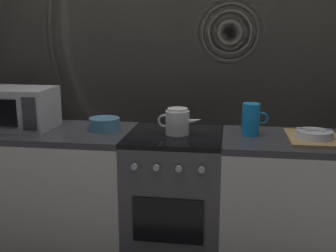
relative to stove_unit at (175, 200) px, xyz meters
name	(u,v)px	position (x,y,z in m)	size (l,w,h in m)	color
back_wall	(181,81)	(0.00, 0.32, 0.75)	(3.60, 0.05, 2.40)	#A39989
counter_left	(45,192)	(-0.90, 0.00, 0.00)	(1.20, 0.60, 0.90)	silver
stove_unit	(175,200)	(0.00, 0.00, 0.00)	(0.60, 0.63, 0.90)	#4C4C51
counter_right	(317,209)	(0.90, 0.00, 0.00)	(1.20, 0.60, 0.90)	silver
microwave	(18,108)	(-1.06, 0.01, 0.59)	(0.46, 0.35, 0.27)	#B2B2B7
kettle	(178,121)	(0.02, 0.00, 0.53)	(0.28, 0.15, 0.17)	white
mixing_bowl	(105,124)	(-0.47, 0.05, 0.49)	(0.20, 0.20, 0.08)	teal
pitcher	(251,119)	(0.47, 0.05, 0.55)	(0.16, 0.11, 0.20)	#198CD8
dish_pile	(314,136)	(0.84, -0.03, 0.47)	(0.30, 0.40, 0.07)	tan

